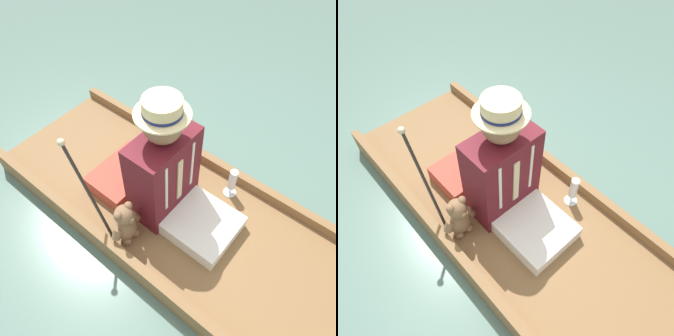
# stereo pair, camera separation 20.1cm
# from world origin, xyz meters

# --- Properties ---
(ground_plane) EXTENTS (16.00, 16.00, 0.00)m
(ground_plane) POSITION_xyz_m (0.00, 0.00, 0.00)
(ground_plane) COLOR slate
(punt_boat) EXTENTS (1.06, 2.96, 0.21)m
(punt_boat) POSITION_xyz_m (0.00, 0.00, 0.07)
(punt_boat) COLOR brown
(punt_boat) RESTS_ON ground_plane
(seat_cushion) EXTENTS (0.50, 0.35, 0.12)m
(seat_cushion) POSITION_xyz_m (0.04, -0.53, 0.19)
(seat_cushion) COLOR #B24738
(seat_cushion) RESTS_ON punt_boat
(seated_person) EXTENTS (0.46, 0.71, 0.94)m
(seated_person) POSITION_xyz_m (0.01, -0.11, 0.49)
(seated_person) COLOR white
(seated_person) RESTS_ON punt_boat
(teddy_bear) EXTENTS (0.24, 0.14, 0.35)m
(teddy_bear) POSITION_xyz_m (0.37, -0.19, 0.29)
(teddy_bear) COLOR #846042
(teddy_bear) RESTS_ON punt_boat
(wine_glass) EXTENTS (0.10, 0.10, 0.24)m
(wine_glass) POSITION_xyz_m (-0.37, 0.15, 0.27)
(wine_glass) COLOR silver
(wine_glass) RESTS_ON punt_boat
(walking_cane) EXTENTS (0.04, 0.28, 0.76)m
(walking_cane) POSITION_xyz_m (0.43, -0.42, 0.58)
(walking_cane) COLOR #2D2823
(walking_cane) RESTS_ON punt_boat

